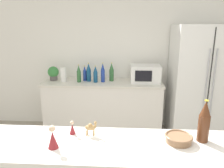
% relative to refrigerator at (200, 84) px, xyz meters
% --- Properties ---
extents(wall_back, '(8.00, 0.06, 2.55)m').
position_rel_refrigerator_xyz_m(wall_back, '(-1.31, 0.41, 0.36)').
color(wall_back, white).
rests_on(wall_back, ground_plane).
extents(back_counter, '(1.98, 0.63, 0.90)m').
position_rel_refrigerator_xyz_m(back_counter, '(-1.57, 0.08, -0.46)').
color(back_counter, silver).
rests_on(back_counter, ground_plane).
extents(refrigerator, '(0.91, 0.76, 1.83)m').
position_rel_refrigerator_xyz_m(refrigerator, '(0.00, 0.00, 0.00)').
color(refrigerator, white).
rests_on(refrigerator, ground_plane).
extents(potted_plant, '(0.18, 0.18, 0.24)m').
position_rel_refrigerator_xyz_m(potted_plant, '(-2.43, 0.11, 0.12)').
color(potted_plant, '#595451').
rests_on(potted_plant, back_counter).
extents(paper_towel_roll, '(0.10, 0.10, 0.23)m').
position_rel_refrigerator_xyz_m(paper_towel_roll, '(-2.24, 0.06, 0.10)').
color(paper_towel_roll, white).
rests_on(paper_towel_roll, back_counter).
extents(microwave, '(0.48, 0.37, 0.28)m').
position_rel_refrigerator_xyz_m(microwave, '(-0.87, 0.10, 0.13)').
color(microwave, white).
rests_on(microwave, back_counter).
extents(back_bottle_0, '(0.06, 0.06, 0.32)m').
position_rel_refrigerator_xyz_m(back_bottle_0, '(-1.57, 0.06, 0.14)').
color(back_bottle_0, navy).
rests_on(back_bottle_0, back_counter).
extents(back_bottle_1, '(0.06, 0.06, 0.26)m').
position_rel_refrigerator_xyz_m(back_bottle_1, '(-1.89, 0.12, 0.11)').
color(back_bottle_1, navy).
rests_on(back_bottle_1, back_counter).
extents(back_bottle_2, '(0.08, 0.08, 0.31)m').
position_rel_refrigerator_xyz_m(back_bottle_2, '(-1.81, 0.09, 0.14)').
color(back_bottle_2, navy).
rests_on(back_bottle_2, back_counter).
extents(back_bottle_3, '(0.07, 0.07, 0.28)m').
position_rel_refrigerator_xyz_m(back_bottle_3, '(-1.69, 0.03, 0.12)').
color(back_bottle_3, navy).
rests_on(back_bottle_3, back_counter).
extents(back_bottle_4, '(0.07, 0.07, 0.29)m').
position_rel_refrigerator_xyz_m(back_bottle_4, '(-1.97, 0.03, 0.13)').
color(back_bottle_4, '#2D6033').
rests_on(back_bottle_4, back_counter).
extents(back_bottle_5, '(0.07, 0.07, 0.31)m').
position_rel_refrigerator_xyz_m(back_bottle_5, '(-1.43, 0.14, 0.14)').
color(back_bottle_5, '#2D6033').
rests_on(back_bottle_5, back_counter).
extents(wine_bottle, '(0.08, 0.08, 0.33)m').
position_rel_refrigerator_xyz_m(wine_bottle, '(-0.61, -1.92, 0.20)').
color(wine_bottle, '#562D19').
rests_on(wine_bottle, bar_counter).
extents(fruit_bowl, '(0.21, 0.21, 0.06)m').
position_rel_refrigerator_xyz_m(fruit_bowl, '(-0.80, -1.95, 0.08)').
color(fruit_bowl, '#8C6647').
rests_on(fruit_bowl, bar_counter).
extents(camel_figurine, '(0.10, 0.05, 0.12)m').
position_rel_refrigerator_xyz_m(camel_figurine, '(-1.47, -1.89, 0.12)').
color(camel_figurine, tan).
rests_on(camel_figurine, bar_counter).
extents(wise_man_figurine_blue, '(0.07, 0.07, 0.17)m').
position_rel_refrigerator_xyz_m(wise_man_figurine_blue, '(-1.71, -2.09, 0.12)').
color(wise_man_figurine_blue, maroon).
rests_on(wise_man_figurine_blue, bar_counter).
extents(wise_man_figurine_crimson, '(0.05, 0.05, 0.11)m').
position_rel_refrigerator_xyz_m(wise_man_figurine_crimson, '(-1.62, -1.87, 0.10)').
color(wise_man_figurine_crimson, maroon).
rests_on(wise_man_figurine_crimson, bar_counter).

